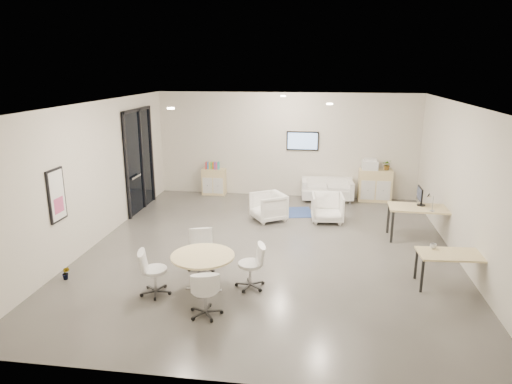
{
  "coord_description": "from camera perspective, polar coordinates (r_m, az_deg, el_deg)",
  "views": [
    {
      "loc": [
        1.02,
        -9.44,
        3.95
      ],
      "look_at": [
        -0.37,
        0.4,
        1.21
      ],
      "focal_mm": 32.0,
      "sensor_mm": 36.0,
      "label": 1
    }
  ],
  "objects": [
    {
      "name": "blue_rug",
      "position": [
        12.79,
        3.79,
        -2.56
      ],
      "size": [
        1.6,
        1.23,
        0.01
      ],
      "primitive_type": "cube",
      "rotation": [
        0.0,
        0.0,
        0.2
      ],
      "color": "#2D438A",
      "rests_on": "room_shell"
    },
    {
      "name": "armchair_right",
      "position": [
        12.08,
        8.9,
        -1.81
      ],
      "size": [
        0.85,
        0.8,
        0.82
      ],
      "primitive_type": "imported",
      "rotation": [
        0.0,
        0.0,
        0.08
      ],
      "color": "white",
      "rests_on": "room_shell"
    },
    {
      "name": "plant_floor",
      "position": [
        9.6,
        -22.63,
        -9.73
      ],
      "size": [
        0.18,
        0.28,
        0.12
      ],
      "primitive_type": "imported",
      "rotation": [
        0.0,
        0.0,
        0.15
      ],
      "color": "#3F7F3F",
      "rests_on": "room_shell"
    },
    {
      "name": "sideboard_left",
      "position": [
        14.54,
        -5.27,
        1.29
      ],
      "size": [
        0.73,
        0.38,
        0.83
      ],
      "color": "#D3BC7F",
      "rests_on": "room_shell"
    },
    {
      "name": "plant_cabinet",
      "position": [
        14.12,
        16.08,
        3.15
      ],
      "size": [
        0.35,
        0.37,
        0.24
      ],
      "primitive_type": "imported",
      "rotation": [
        0.0,
        0.0,
        -0.23
      ],
      "color": "#3F7F3F",
      "rests_on": "sideboard_right"
    },
    {
      "name": "cup",
      "position": [
        9.17,
        21.29,
        -6.26
      ],
      "size": [
        0.13,
        0.1,
        0.12
      ],
      "primitive_type": "imported",
      "rotation": [
        0.0,
        0.0,
        -0.11
      ],
      "color": "white",
      "rests_on": "desk_front"
    },
    {
      "name": "books",
      "position": [
        14.44,
        -5.46,
        3.31
      ],
      "size": [
        0.43,
        0.14,
        0.22
      ],
      "color": "red",
      "rests_on": "sideboard_left"
    },
    {
      "name": "meeting_chairs",
      "position": [
        8.39,
        -6.62,
        -9.62
      ],
      "size": [
        2.37,
        2.37,
        0.82
      ],
      "color": "white",
      "rests_on": "room_shell"
    },
    {
      "name": "round_table",
      "position": [
        8.31,
        -6.66,
        -8.36
      ],
      "size": [
        1.14,
        1.14,
        0.7
      ],
      "color": "#D3BC7F",
      "rests_on": "room_shell"
    },
    {
      "name": "room_shell",
      "position": [
        9.78,
        1.79,
        1.52
      ],
      "size": [
        9.6,
        10.6,
        4.8
      ],
      "color": "#4C4945",
      "rests_on": "ground"
    },
    {
      "name": "loveseat",
      "position": [
        14.03,
        8.86,
        0.22
      ],
      "size": [
        1.58,
        0.87,
        0.57
      ],
      "rotation": [
        0.0,
        0.0,
        0.08
      ],
      "color": "white",
      "rests_on": "room_shell"
    },
    {
      "name": "desk_rear",
      "position": [
        11.32,
        20.04,
        -2.19
      ],
      "size": [
        1.53,
        0.81,
        0.78
      ],
      "rotation": [
        0.0,
        0.0,
        -0.04
      ],
      "color": "#D3BC7F",
      "rests_on": "room_shell"
    },
    {
      "name": "sideboard_right",
      "position": [
        14.21,
        14.64,
        0.81
      ],
      "size": [
        0.97,
        0.47,
        0.97
      ],
      "color": "#D3BC7F",
      "rests_on": "room_shell"
    },
    {
      "name": "artwork",
      "position": [
        9.6,
        -23.65,
        -0.4
      ],
      "size": [
        0.05,
        0.54,
        1.04
      ],
      "color": "black",
      "rests_on": "room_shell"
    },
    {
      "name": "glass_door",
      "position": [
        13.17,
        -14.37,
        4.24
      ],
      "size": [
        0.09,
        1.9,
        2.85
      ],
      "color": "black",
      "rests_on": "room_shell"
    },
    {
      "name": "desk_front",
      "position": [
        9.13,
        23.54,
        -7.46
      ],
      "size": [
        1.32,
        0.72,
        0.67
      ],
      "rotation": [
        0.0,
        0.0,
        0.06
      ],
      "color": "#D3BC7F",
      "rests_on": "room_shell"
    },
    {
      "name": "armchair_left",
      "position": [
        12.03,
        1.55,
        -1.7
      ],
      "size": [
        1.04,
        1.06,
        0.81
      ],
      "primitive_type": "imported",
      "rotation": [
        0.0,
        0.0,
        -1.01
      ],
      "color": "white",
      "rests_on": "room_shell"
    },
    {
      "name": "printer",
      "position": [
        14.05,
        14.05,
        3.37
      ],
      "size": [
        0.48,
        0.4,
        0.33
      ],
      "rotation": [
        0.0,
        0.0,
        -0.02
      ],
      "color": "white",
      "rests_on": "sideboard_right"
    },
    {
      "name": "monitor",
      "position": [
        11.37,
        19.83,
        -0.44
      ],
      "size": [
        0.2,
        0.5,
        0.44
      ],
      "color": "black",
      "rests_on": "desk_rear"
    },
    {
      "name": "ceiling_spots",
      "position": [
        10.37,
        1.26,
        11.18
      ],
      "size": [
        3.14,
        4.14,
        0.03
      ],
      "color": "#FFEAC6",
      "rests_on": "room_shell"
    },
    {
      "name": "wall_tv",
      "position": [
        14.08,
        5.84,
        6.37
      ],
      "size": [
        0.98,
        0.06,
        0.58
      ],
      "color": "black",
      "rests_on": "room_shell"
    }
  ]
}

